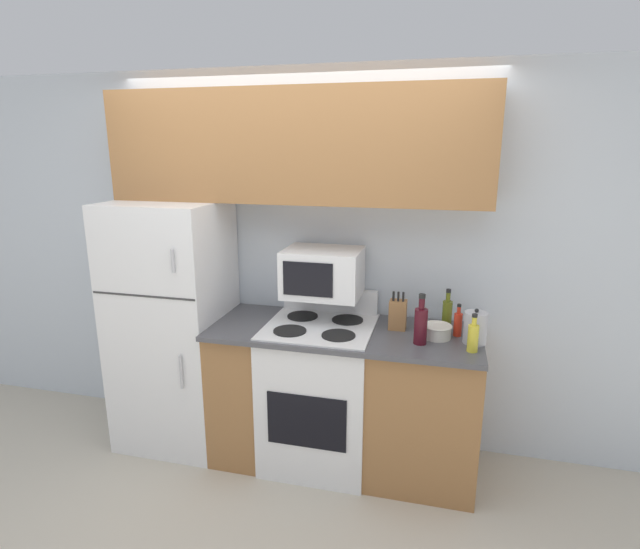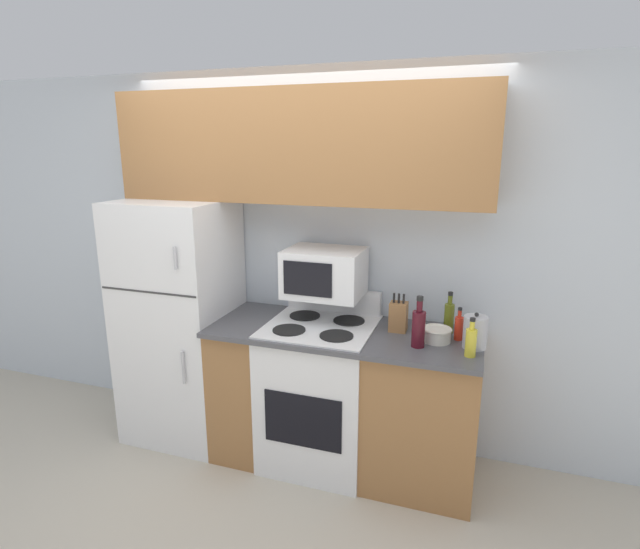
{
  "view_description": "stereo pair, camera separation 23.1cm",
  "coord_description": "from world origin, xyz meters",
  "px_view_note": "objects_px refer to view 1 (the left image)",
  "views": [
    {
      "loc": [
        0.93,
        -2.58,
        2.06
      ],
      "look_at": [
        0.21,
        0.29,
        1.29
      ],
      "focal_mm": 28.0,
      "sensor_mm": 36.0,
      "label": 1
    },
    {
      "loc": [
        1.16,
        -2.51,
        2.06
      ],
      "look_at": [
        0.21,
        0.29,
        1.29
      ],
      "focal_mm": 28.0,
      "sensor_mm": 36.0,
      "label": 2
    }
  ],
  "objects_px": {
    "stove": "(320,391)",
    "kettle": "(475,328)",
    "microwave": "(323,272)",
    "bottle_wine_red": "(421,324)",
    "knife_block": "(398,314)",
    "refrigerator": "(174,325)",
    "bottle_cooking_spray": "(473,337)",
    "bottle_hot_sauce": "(458,323)",
    "bowl": "(437,331)",
    "bottle_olive_oil": "(447,313)"
  },
  "relations": [
    {
      "from": "stove",
      "to": "knife_block",
      "type": "xyz_separation_m",
      "value": [
        0.48,
        0.09,
        0.54
      ]
    },
    {
      "from": "bottle_cooking_spray",
      "to": "bottle_hot_sauce",
      "type": "bearing_deg",
      "value": 108.83
    },
    {
      "from": "bowl",
      "to": "bottle_cooking_spray",
      "type": "distance_m",
      "value": 0.26
    },
    {
      "from": "microwave",
      "to": "bottle_hot_sauce",
      "type": "distance_m",
      "value": 0.89
    },
    {
      "from": "bottle_cooking_spray",
      "to": "bottle_wine_red",
      "type": "xyz_separation_m",
      "value": [
        -0.29,
        0.04,
        0.03
      ]
    },
    {
      "from": "refrigerator",
      "to": "bottle_cooking_spray",
      "type": "relative_size",
      "value": 7.74
    },
    {
      "from": "refrigerator",
      "to": "kettle",
      "type": "relative_size",
      "value": 8.09
    },
    {
      "from": "knife_block",
      "to": "kettle",
      "type": "xyz_separation_m",
      "value": [
        0.46,
        -0.12,
        -0.0
      ]
    },
    {
      "from": "kettle",
      "to": "bottle_cooking_spray",
      "type": "bearing_deg",
      "value": -97.63
    },
    {
      "from": "stove",
      "to": "kettle",
      "type": "bearing_deg",
      "value": -2.05
    },
    {
      "from": "refrigerator",
      "to": "kettle",
      "type": "xyz_separation_m",
      "value": [
        1.98,
        -0.04,
        0.18
      ]
    },
    {
      "from": "stove",
      "to": "kettle",
      "type": "xyz_separation_m",
      "value": [
        0.94,
        -0.03,
        0.54
      ]
    },
    {
      "from": "microwave",
      "to": "bottle_hot_sauce",
      "type": "relative_size",
      "value": 2.44
    },
    {
      "from": "knife_block",
      "to": "bottle_olive_oil",
      "type": "xyz_separation_m",
      "value": [
        0.3,
        0.07,
        0.01
      ]
    },
    {
      "from": "bowl",
      "to": "microwave",
      "type": "bearing_deg",
      "value": 170.13
    },
    {
      "from": "refrigerator",
      "to": "knife_block",
      "type": "relative_size",
      "value": 6.99
    },
    {
      "from": "microwave",
      "to": "bowl",
      "type": "distance_m",
      "value": 0.8
    },
    {
      "from": "refrigerator",
      "to": "stove",
      "type": "distance_m",
      "value": 1.11
    },
    {
      "from": "bowl",
      "to": "kettle",
      "type": "relative_size",
      "value": 0.83
    },
    {
      "from": "knife_block",
      "to": "bottle_hot_sauce",
      "type": "height_order",
      "value": "knife_block"
    },
    {
      "from": "microwave",
      "to": "bottle_wine_red",
      "type": "distance_m",
      "value": 0.72
    },
    {
      "from": "knife_block",
      "to": "stove",
      "type": "bearing_deg",
      "value": -169.29
    },
    {
      "from": "refrigerator",
      "to": "bottle_wine_red",
      "type": "height_order",
      "value": "refrigerator"
    },
    {
      "from": "bottle_cooking_spray",
      "to": "bottle_olive_oil",
      "type": "distance_m",
      "value": 0.36
    },
    {
      "from": "knife_block",
      "to": "bottle_cooking_spray",
      "type": "relative_size",
      "value": 1.11
    },
    {
      "from": "refrigerator",
      "to": "knife_block",
      "type": "bearing_deg",
      "value": 3.01
    },
    {
      "from": "stove",
      "to": "bottle_cooking_spray",
      "type": "relative_size",
      "value": 5.04
    },
    {
      "from": "knife_block",
      "to": "bottle_wine_red",
      "type": "relative_size",
      "value": 0.81
    },
    {
      "from": "stove",
      "to": "bottle_cooking_spray",
      "type": "bearing_deg",
      "value": -10.16
    },
    {
      "from": "bottle_hot_sauce",
      "to": "kettle",
      "type": "relative_size",
      "value": 0.95
    },
    {
      "from": "stove",
      "to": "bottle_hot_sauce",
      "type": "height_order",
      "value": "bottle_hot_sauce"
    },
    {
      "from": "microwave",
      "to": "kettle",
      "type": "relative_size",
      "value": 2.32
    },
    {
      "from": "bottle_cooking_spray",
      "to": "kettle",
      "type": "bearing_deg",
      "value": 82.37
    },
    {
      "from": "knife_block",
      "to": "bottle_wine_red",
      "type": "xyz_separation_m",
      "value": [
        0.15,
        -0.21,
        0.02
      ]
    },
    {
      "from": "bottle_hot_sauce",
      "to": "microwave",
      "type": "bearing_deg",
      "value": 175.85
    },
    {
      "from": "refrigerator",
      "to": "microwave",
      "type": "height_order",
      "value": "refrigerator"
    },
    {
      "from": "refrigerator",
      "to": "bottle_wine_red",
      "type": "relative_size",
      "value": 5.68
    },
    {
      "from": "refrigerator",
      "to": "kettle",
      "type": "distance_m",
      "value": 1.99
    },
    {
      "from": "bottle_cooking_spray",
      "to": "bowl",
      "type": "bearing_deg",
      "value": 140.77
    },
    {
      "from": "knife_block",
      "to": "kettle",
      "type": "height_order",
      "value": "knife_block"
    },
    {
      "from": "bottle_olive_oil",
      "to": "kettle",
      "type": "height_order",
      "value": "bottle_olive_oil"
    },
    {
      "from": "microwave",
      "to": "bottle_olive_oil",
      "type": "xyz_separation_m",
      "value": [
        0.79,
        0.04,
        -0.22
      ]
    },
    {
      "from": "bowl",
      "to": "bottle_olive_oil",
      "type": "distance_m",
      "value": 0.18
    },
    {
      "from": "bottle_cooking_spray",
      "to": "bottle_hot_sauce",
      "type": "distance_m",
      "value": 0.24
    },
    {
      "from": "stove",
      "to": "bottle_wine_red",
      "type": "relative_size",
      "value": 3.7
    },
    {
      "from": "bottle_wine_red",
      "to": "bowl",
      "type": "bearing_deg",
      "value": 50.87
    },
    {
      "from": "microwave",
      "to": "bowl",
      "type": "relative_size",
      "value": 2.79
    },
    {
      "from": "bowl",
      "to": "stove",
      "type": "bearing_deg",
      "value": 179.59
    },
    {
      "from": "stove",
      "to": "bottle_hot_sauce",
      "type": "relative_size",
      "value": 5.54
    },
    {
      "from": "stove",
      "to": "bowl",
      "type": "distance_m",
      "value": 0.88
    }
  ]
}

